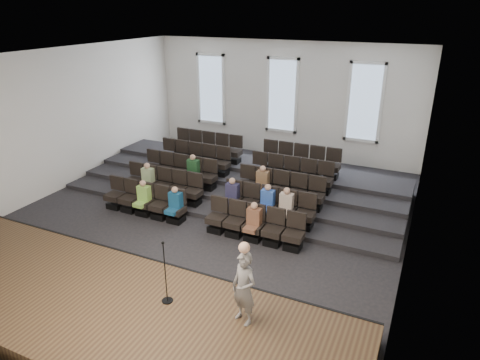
% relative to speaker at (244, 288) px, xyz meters
% --- Properties ---
extents(ground, '(14.00, 14.00, 0.00)m').
position_rel_speaker_xyz_m(ground, '(-3.34, 4.39, -1.27)').
color(ground, black).
rests_on(ground, ground).
extents(ceiling, '(12.00, 14.00, 0.02)m').
position_rel_speaker_xyz_m(ceiling, '(-3.34, 4.39, 3.74)').
color(ceiling, white).
rests_on(ceiling, ground).
extents(wall_back, '(12.00, 0.04, 5.00)m').
position_rel_speaker_xyz_m(wall_back, '(-3.34, 11.41, 1.23)').
color(wall_back, silver).
rests_on(wall_back, ground).
extents(wall_left, '(0.04, 14.00, 5.00)m').
position_rel_speaker_xyz_m(wall_left, '(-9.36, 4.39, 1.23)').
color(wall_left, silver).
rests_on(wall_left, ground).
extents(wall_right, '(0.04, 14.00, 5.00)m').
position_rel_speaker_xyz_m(wall_right, '(2.68, 4.39, 1.23)').
color(wall_right, silver).
rests_on(wall_right, ground).
extents(stage, '(11.80, 3.60, 0.50)m').
position_rel_speaker_xyz_m(stage, '(-3.34, -0.71, -1.02)').
color(stage, '#4C3820').
rests_on(stage, ground).
extents(stage_lip, '(11.80, 0.06, 0.52)m').
position_rel_speaker_xyz_m(stage_lip, '(-3.34, 1.06, -1.02)').
color(stage_lip, black).
rests_on(stage_lip, ground).
extents(risers, '(11.80, 4.80, 0.60)m').
position_rel_speaker_xyz_m(risers, '(-3.34, 7.56, -1.08)').
color(risers, black).
rests_on(risers, ground).
extents(seating_rows, '(6.80, 4.70, 1.67)m').
position_rel_speaker_xyz_m(seating_rows, '(-3.34, 5.93, -0.59)').
color(seating_rows, black).
rests_on(seating_rows, ground).
extents(windows, '(8.44, 0.10, 3.24)m').
position_rel_speaker_xyz_m(windows, '(-3.34, 11.34, 1.43)').
color(windows, white).
rests_on(windows, wall_back).
extents(audience, '(5.45, 2.64, 1.10)m').
position_rel_speaker_xyz_m(audience, '(-3.13, 4.72, -0.46)').
color(audience, '#8FCC51').
rests_on(audience, seating_rows).
extents(speaker, '(0.66, 0.55, 1.55)m').
position_rel_speaker_xyz_m(speaker, '(0.00, 0.00, 0.00)').
color(speaker, slate).
rests_on(speaker, stage).
extents(mic_stand, '(0.24, 0.24, 1.46)m').
position_rel_speaker_xyz_m(mic_stand, '(-1.73, -0.13, -0.34)').
color(mic_stand, black).
rests_on(mic_stand, stage).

